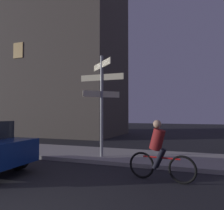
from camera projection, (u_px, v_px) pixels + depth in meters
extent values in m
cube|color=#9E9991|center=(119.00, 156.00, 9.32)|extent=(40.00, 2.96, 0.14)
cylinder|color=gray|center=(102.00, 106.00, 8.87)|extent=(0.12, 0.12, 3.89)
cube|color=beige|center=(102.00, 65.00, 8.93)|extent=(1.22, 1.22, 0.24)
cube|color=beige|center=(102.00, 77.00, 8.91)|extent=(1.78, 0.03, 0.24)
cube|color=beige|center=(102.00, 94.00, 8.88)|extent=(1.09, 1.09, 0.24)
cylinder|color=black|center=(19.00, 159.00, 7.30)|extent=(0.65, 0.26, 0.64)
torus|color=black|center=(182.00, 170.00, 5.81)|extent=(0.72, 0.16, 0.72)
torus|color=black|center=(142.00, 165.00, 6.33)|extent=(0.72, 0.16, 0.72)
cylinder|color=red|center=(161.00, 158.00, 6.08)|extent=(1.00, 0.18, 0.04)
cylinder|color=maroon|center=(157.00, 140.00, 6.15)|extent=(0.49, 0.38, 0.61)
sphere|color=tan|center=(157.00, 124.00, 6.16)|extent=(0.22, 0.22, 0.22)
cylinder|color=black|center=(160.00, 158.00, 6.18)|extent=(0.35, 0.17, 0.55)
cylinder|color=black|center=(158.00, 159.00, 6.02)|extent=(0.35, 0.17, 0.55)
cube|color=#4C443D|center=(59.00, 12.00, 20.55)|extent=(11.01, 6.64, 21.76)
cube|color=#F2C672|center=(18.00, 50.00, 17.75)|extent=(0.90, 0.06, 1.20)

